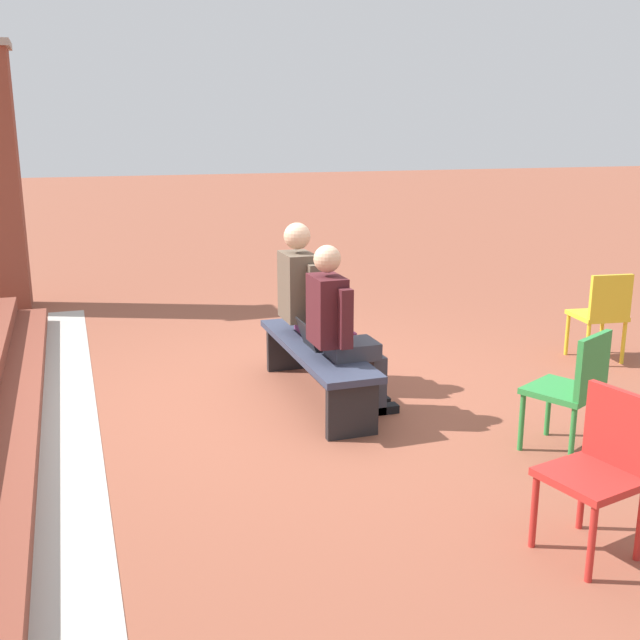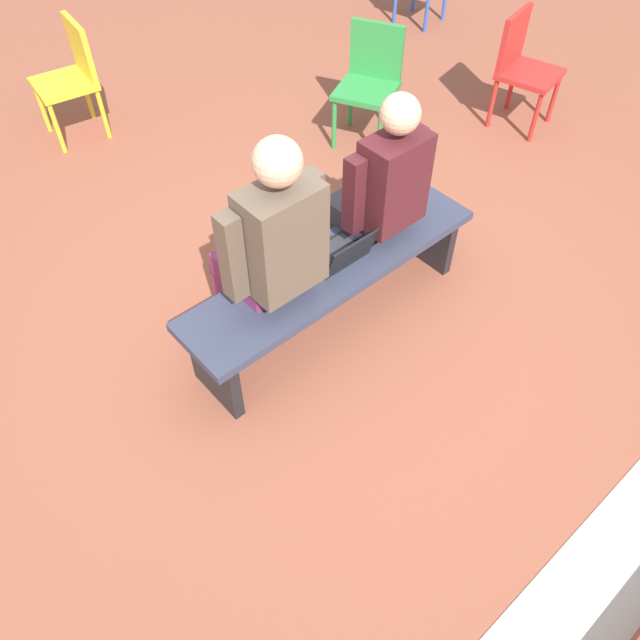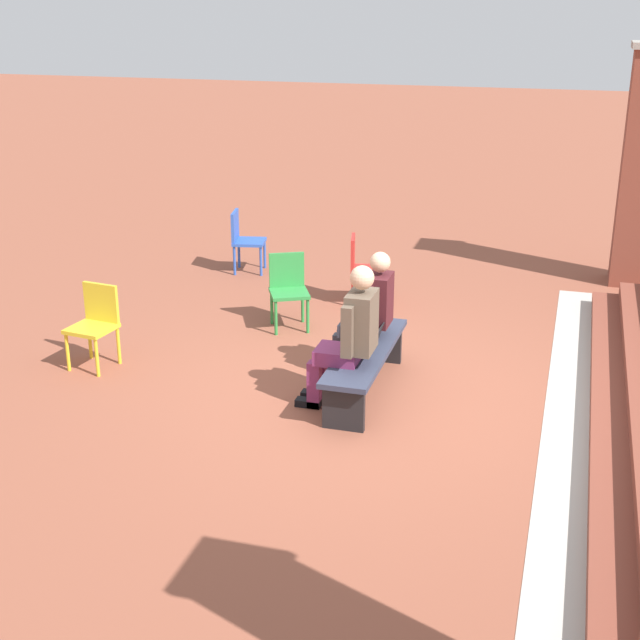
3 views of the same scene
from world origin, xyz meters
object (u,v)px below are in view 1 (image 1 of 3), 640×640
person_student (340,325)px  laptop (316,340)px  plastic_chair_far_left (602,463)px  plastic_chair_far_right (574,385)px  plastic_chair_foreground (602,311)px  person_adult (310,300)px  bench (316,356)px

person_student → laptop: 0.39m
plastic_chair_far_left → plastic_chair_far_right: bearing=-30.5°
laptop → plastic_chair_foreground: 2.81m
laptop → person_adult: bearing=-11.5°
bench → person_student: (-0.37, -0.06, 0.34)m
person_adult → plastic_chair_far_left: 2.97m
plastic_chair_foreground → plastic_chair_far_right: size_ratio=1.00×
person_student → plastic_chair_foreground: bearing=-80.1°
person_adult → plastic_chair_foreground: (-0.26, -2.72, -0.25)m
person_student → plastic_chair_far_left: bearing=-164.6°
person_student → plastic_chair_far_right: bearing=-133.6°
laptop → plastic_chair_far_right: size_ratio=0.38×
laptop → person_student: bearing=-167.0°
person_adult → laptop: size_ratio=4.29×
plastic_chair_far_right → person_adult: bearing=32.6°
person_student → bench: bearing=9.8°
bench → plastic_chair_foreground: plastic_chair_foreground is taller
laptop → plastic_chair_far_right: bearing=-139.0°
plastic_chair_far_left → plastic_chair_foreground: same height
plastic_chair_foreground → bench: bearing=92.1°
person_student → plastic_chair_foreground: 2.78m
person_student → plastic_chair_foreground: (0.47, -2.73, -0.22)m
person_student → person_adult: bearing=-0.3°
plastic_chair_foreground → person_student: bearing=99.9°
bench → person_adult: bearing=-10.9°
person_student → plastic_chair_foreground: size_ratio=1.54×
person_student → plastic_chair_far_right: 1.68m
person_student → laptop: size_ratio=4.05×
plastic_chair_foreground → plastic_chair_far_right: 2.22m
bench → plastic_chair_foreground: (0.10, -2.79, 0.13)m
bench → plastic_chair_far_left: plastic_chair_far_left is taller
plastic_chair_foreground → person_adult: bearing=84.6°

